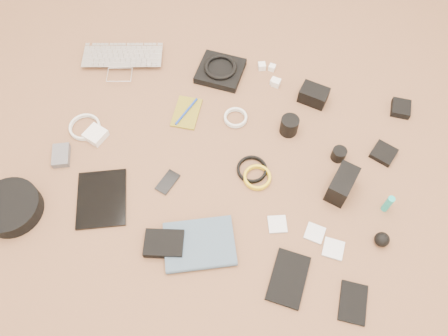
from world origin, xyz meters
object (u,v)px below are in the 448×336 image
(laptop, at_px, (122,65))
(tablet, at_px, (102,199))
(paperback, at_px, (202,270))
(dslr_camera, at_px, (314,95))
(headphone_case, at_px, (11,207))
(phone, at_px, (168,182))

(laptop, distance_m, tablet, 0.65)
(laptop, height_order, tablet, laptop)
(paperback, bearing_deg, dslr_camera, -38.62)
(headphone_case, bearing_deg, tablet, 25.04)
(dslr_camera, distance_m, tablet, 0.96)
(dslr_camera, relative_size, phone, 1.16)
(laptop, relative_size, dslr_camera, 3.10)
(tablet, xyz_separation_m, headphone_case, (-0.29, -0.14, 0.03))
(tablet, height_order, headphone_case, headphone_case)
(phone, bearing_deg, paperback, -35.82)
(dslr_camera, bearing_deg, laptop, -166.03)
(paperback, bearing_deg, headphone_case, 65.03)
(headphone_case, bearing_deg, phone, 28.41)
(dslr_camera, distance_m, headphone_case, 1.27)
(laptop, xyz_separation_m, paperback, (0.63, -0.78, -0.00))
(dslr_camera, relative_size, paperback, 0.46)
(tablet, bearing_deg, dslr_camera, 23.26)
(laptop, distance_m, dslr_camera, 0.86)
(headphone_case, distance_m, paperback, 0.74)
(phone, distance_m, paperback, 0.37)
(headphone_case, bearing_deg, dslr_camera, 40.63)
(headphone_case, height_order, paperback, headphone_case)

